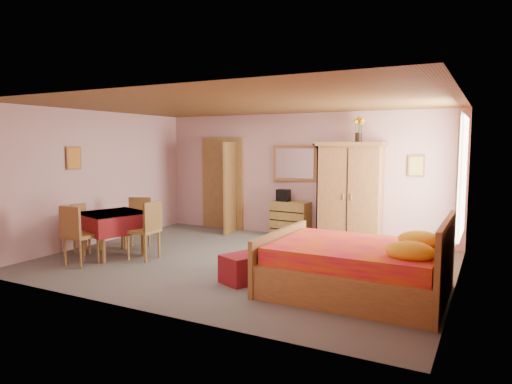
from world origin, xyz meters
The scene contains 23 objects.
floor centered at (0.00, 0.00, 0.00)m, with size 6.50×6.50×0.00m, color slate.
ceiling centered at (0.00, 0.00, 2.60)m, with size 6.50×6.50×0.00m, color brown.
wall_back centered at (0.00, 2.50, 1.30)m, with size 6.50×0.10×2.60m, color #C99291.
wall_front centered at (0.00, -2.50, 1.30)m, with size 6.50×0.10×2.60m, color #C99291.
wall_left centered at (-3.25, 0.00, 1.30)m, with size 0.10×5.00×2.60m, color #C99291.
wall_right centered at (3.25, 0.00, 1.30)m, with size 0.10×5.00×2.60m, color #C99291.
doorway centered at (-1.90, 2.47, 1.02)m, with size 1.06×0.12×2.15m, color #9E6B35.
window centered at (3.21, 1.20, 1.45)m, with size 0.08×1.40×1.95m, color white.
picture_left centered at (-3.22, -0.60, 1.70)m, with size 0.04×0.32×0.42m, color orange.
picture_back centered at (2.35, 2.47, 1.55)m, with size 0.30×0.04×0.40m, color #D8BF59.
chest_of_drawers centered at (-0.11, 2.27, 0.38)m, with size 0.80×0.40×0.75m, color olive.
wall_mirror centered at (-0.11, 2.48, 1.55)m, with size 0.97×0.05×0.76m, color white.
stereo centered at (-0.28, 2.27, 0.88)m, with size 0.27×0.20×0.25m, color black.
floor_lamp centered at (0.44, 2.35, 0.98)m, with size 0.25×0.25×1.96m, color black.
wardrobe centered at (1.20, 2.17, 1.00)m, with size 1.27×0.66×2.00m, color #A56737.
sunflower_vase centered at (1.31, 2.23, 2.24)m, with size 0.19×0.19×0.48m, color yellow.
bed centered at (2.09, -0.67, 0.53)m, with size 2.29×1.81×1.06m, color red.
bench centered at (0.68, -0.68, 0.20)m, with size 0.44×1.20×0.40m, color maroon.
dining_table centered at (-2.24, -0.65, 0.38)m, with size 1.04×1.04×0.76m, color maroon.
chair_south centered at (-2.24, -1.35, 0.49)m, with size 0.44×0.44×0.98m, color olive.
chair_north centered at (-2.26, -0.03, 0.47)m, with size 0.43×0.43×0.94m, color olive.
chair_west centered at (-2.88, -0.65, 0.43)m, with size 0.39×0.39×0.86m, color #A97C39.
chair_east centered at (-1.60, -0.59, 0.50)m, with size 0.45×0.45×0.99m, color #A77B38.
Camera 1 is at (3.65, -6.48, 1.95)m, focal length 32.00 mm.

